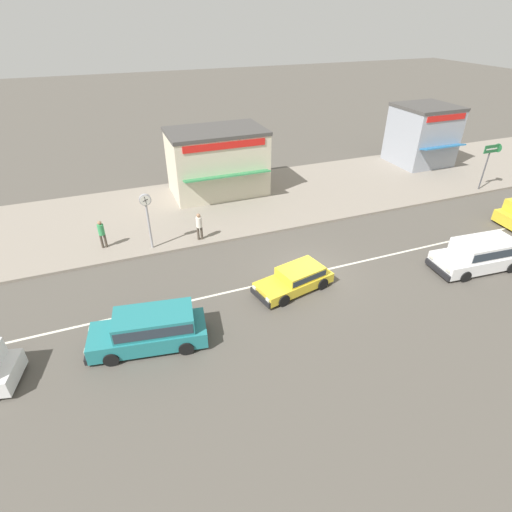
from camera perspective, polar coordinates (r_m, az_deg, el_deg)
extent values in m
plane|color=#544F47|center=(20.72, 7.23, -2.58)|extent=(160.00, 160.00, 0.00)
cube|color=silver|center=(20.72, 7.23, -2.58)|extent=(50.40, 0.14, 0.01)
cube|color=gray|center=(28.40, -1.77, 7.88)|extent=(68.00, 10.00, 0.15)
cube|color=white|center=(23.79, 29.00, -0.38)|extent=(4.75, 2.24, 0.70)
cube|color=white|center=(23.67, 29.94, 1.16)|extent=(3.24, 1.93, 0.70)
cube|color=#28333D|center=(23.67, 29.94, 1.16)|extent=(3.12, 1.96, 0.45)
cube|color=black|center=(22.37, 24.50, -1.77)|extent=(0.27, 1.84, 0.28)
cube|color=white|center=(21.82, 25.80, -1.87)|extent=(0.10, 0.25, 0.14)
cube|color=white|center=(22.62, 23.77, -0.11)|extent=(0.10, 0.25, 0.14)
cylinder|color=black|center=(22.44, 27.68, -2.57)|extent=(0.62, 0.27, 0.60)
cylinder|color=black|center=(23.49, 24.95, -0.25)|extent=(0.62, 0.27, 0.60)
cylinder|color=black|center=(24.40, 32.64, -1.35)|extent=(0.62, 0.27, 0.60)
cylinder|color=black|center=(25.37, 29.91, 0.74)|extent=(0.62, 0.27, 0.60)
cube|color=yellow|center=(19.37, 5.41, -3.74)|extent=(4.03, 2.34, 0.48)
cube|color=yellow|center=(19.31, 6.36, -2.24)|extent=(2.33, 1.82, 0.46)
cube|color=#28333D|center=(19.31, 6.36, -2.24)|extent=(2.26, 1.83, 0.29)
cube|color=black|center=(18.49, 0.63, -5.94)|extent=(0.44, 1.53, 0.28)
cube|color=white|center=(18.03, 1.70, -6.28)|extent=(0.13, 0.25, 0.14)
cube|color=white|center=(18.75, -0.23, -4.55)|extent=(0.13, 0.25, 0.14)
cylinder|color=black|center=(18.38, 3.94, -6.32)|extent=(0.63, 0.34, 0.60)
cylinder|color=black|center=(19.34, 1.29, -4.04)|extent=(0.63, 0.34, 0.60)
cylinder|color=black|center=(19.63, 9.43, -3.91)|extent=(0.63, 0.34, 0.60)
cylinder|color=black|center=(20.53, 6.68, -1.90)|extent=(0.63, 0.34, 0.60)
cylinder|color=black|center=(18.31, -32.54, -12.62)|extent=(0.63, 0.35, 0.60)
cube|color=teal|center=(16.87, -15.06, -10.81)|extent=(4.78, 2.43, 0.70)
cube|color=teal|center=(16.38, -14.40, -8.92)|extent=(3.29, 2.02, 0.70)
cube|color=#28333D|center=(16.38, -14.40, -8.92)|extent=(3.17, 2.03, 0.45)
cube|color=black|center=(17.40, -22.76, -11.93)|extent=(0.39, 1.68, 0.28)
cube|color=white|center=(16.72, -23.19, -12.43)|extent=(0.12, 0.25, 0.14)
cube|color=white|center=(17.60, -22.65, -9.73)|extent=(0.12, 0.25, 0.14)
cylinder|color=black|center=(16.63, -19.97, -13.66)|extent=(0.63, 0.31, 0.60)
cylinder|color=black|center=(17.81, -19.50, -9.95)|extent=(0.63, 0.31, 0.60)
cylinder|color=black|center=(16.33, -9.95, -12.79)|extent=(0.63, 0.31, 0.60)
cylinder|color=black|center=(17.53, -10.27, -9.08)|extent=(0.63, 0.31, 0.60)
cylinder|color=black|center=(30.24, 31.82, 4.90)|extent=(0.62, 0.27, 0.60)
cylinder|color=#9E9EA3|center=(22.65, -14.98, 4.04)|extent=(0.12, 0.12, 2.62)
cylinder|color=#9E9EA3|center=(21.97, -15.57, 7.76)|extent=(0.62, 0.18, 0.62)
cylinder|color=white|center=(21.88, -15.53, 7.67)|extent=(0.54, 0.02, 0.54)
cylinder|color=white|center=(22.06, -15.60, 7.85)|extent=(0.54, 0.02, 0.54)
cube|color=black|center=(21.87, -15.53, 7.66)|extent=(0.27, 0.01, 0.12)
cube|color=black|center=(21.87, -15.53, 7.65)|extent=(0.09, 0.01, 0.44)
cylinder|color=#4C4C51|center=(33.99, 29.77, 10.46)|extent=(0.10, 0.10, 2.76)
cube|color=#236638|center=(33.51, 30.59, 13.04)|extent=(1.28, 0.06, 0.56)
cone|color=#236638|center=(34.13, 31.50, 13.06)|extent=(0.36, 0.61, 0.61)
cube|color=white|center=(33.48, 30.63, 13.02)|extent=(1.02, 0.01, 0.10)
cylinder|color=#4C4238|center=(23.35, -8.25, 3.22)|extent=(0.14, 0.14, 0.81)
cylinder|color=#4C4238|center=(23.39, -7.78, 3.31)|extent=(0.14, 0.14, 0.81)
cylinder|color=silver|center=(23.04, -8.15, 4.82)|extent=(0.34, 0.34, 0.61)
sphere|color=#997051|center=(22.86, -8.23, 5.74)|extent=(0.22, 0.22, 0.22)
cylinder|color=#4C4238|center=(23.93, -21.18, 1.98)|extent=(0.14, 0.14, 0.82)
cylinder|color=#4C4238|center=(23.92, -20.71, 2.08)|extent=(0.14, 0.14, 0.82)
cylinder|color=#389956|center=(23.60, -21.27, 3.53)|extent=(0.34, 0.34, 0.61)
sphere|color=#997051|center=(23.42, -21.47, 4.43)|extent=(0.22, 0.22, 0.22)
cube|color=#999EA8|center=(37.89, 22.60, 15.53)|extent=(4.41, 4.27, 4.53)
cube|color=#474442|center=(37.38, 23.39, 18.99)|extent=(4.50, 4.35, 0.24)
cube|color=#286BA3|center=(36.24, 25.11, 13.94)|extent=(3.97, 0.90, 0.28)
cube|color=red|center=(35.96, 25.56, 17.38)|extent=(3.75, 0.08, 0.44)
cube|color=beige|center=(29.13, -5.56, 13.04)|extent=(6.53, 4.11, 4.26)
cube|color=#474442|center=(28.48, -5.80, 17.33)|extent=(6.66, 4.19, 0.24)
cube|color=#33844C|center=(26.98, -4.08, 11.37)|extent=(5.88, 0.90, 0.28)
cube|color=red|center=(26.67, -4.46, 15.44)|extent=(5.55, 0.08, 0.44)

